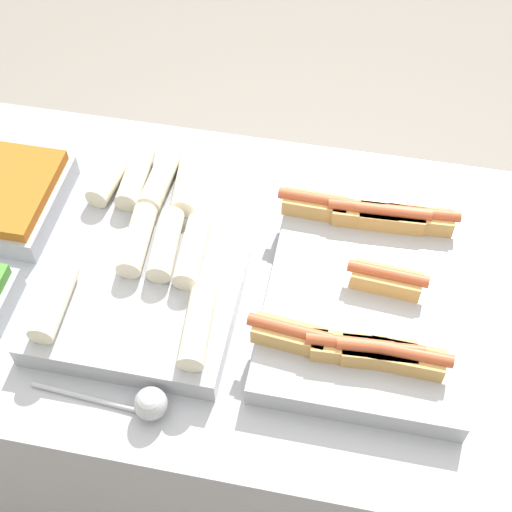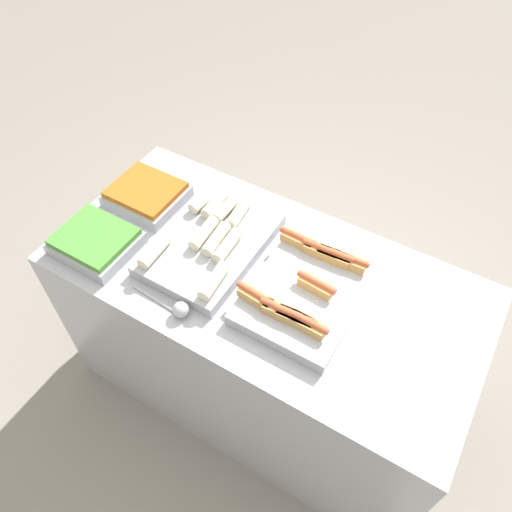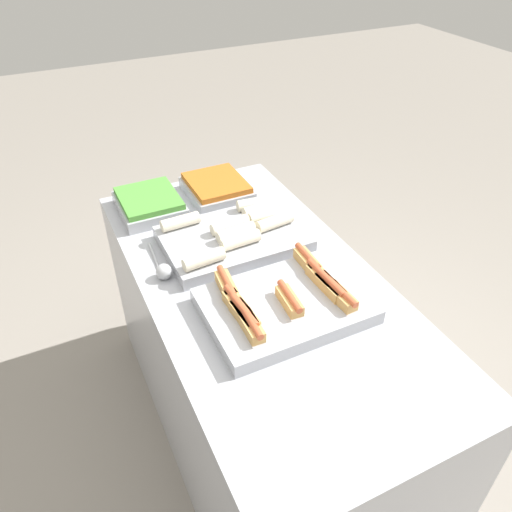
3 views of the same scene
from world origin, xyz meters
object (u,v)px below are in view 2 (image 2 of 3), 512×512
at_px(tray_wraps, 211,241).
at_px(serving_spoon_near, 178,309).
at_px(tray_side_front, 96,242).
at_px(tray_side_back, 147,195).
at_px(tray_hotdogs, 308,288).

distance_m(tray_wraps, serving_spoon_near, 0.31).
bearing_deg(tray_side_front, tray_wraps, 31.25).
bearing_deg(tray_side_back, serving_spoon_near, -40.80).
bearing_deg(tray_hotdogs, tray_wraps, 178.90).
height_order(tray_hotdogs, tray_side_back, tray_hotdogs).
bearing_deg(serving_spoon_near, tray_side_front, 169.71).
bearing_deg(tray_side_front, serving_spoon_near, -10.29).
distance_m(tray_side_back, serving_spoon_near, 0.58).
xyz_separation_m(tray_side_back, serving_spoon_near, (0.44, -0.38, -0.01)).
xyz_separation_m(tray_hotdogs, tray_side_back, (-0.78, 0.08, 0.00)).
distance_m(tray_hotdogs, tray_side_front, 0.81).
height_order(tray_hotdogs, tray_side_front, tray_hotdogs).
relative_size(tray_hotdogs, tray_side_back, 1.77).
relative_size(tray_wraps, serving_spoon_near, 2.13).
bearing_deg(tray_side_back, tray_side_front, -90.00).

